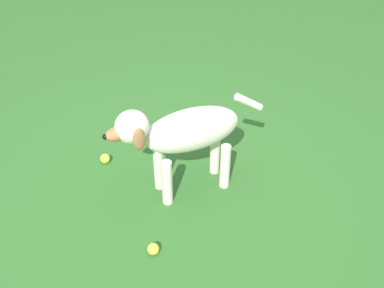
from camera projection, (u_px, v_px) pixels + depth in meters
ground at (167, 185)px, 2.91m from camera, size 14.00×14.00×0.00m
dog at (183, 133)px, 2.62m from camera, size 0.88×0.52×0.66m
tennis_ball_0 at (153, 249)px, 2.46m from camera, size 0.07×0.07×0.07m
tennis_ball_1 at (105, 158)px, 3.06m from camera, size 0.07×0.07×0.07m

